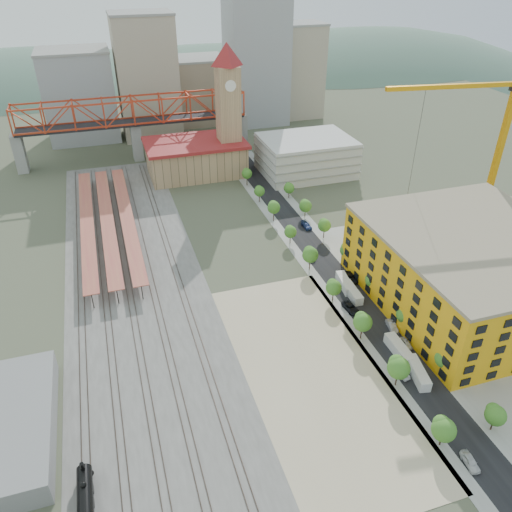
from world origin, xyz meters
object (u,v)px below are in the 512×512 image
object	(u,v)px
clock_tower	(228,98)
site_trailer_b	(399,350)
tower_crane	(493,131)
site_trailer_d	(345,283)
car_0	(470,462)
site_trailer_a	(418,373)
site_trailer_c	(352,292)
construction_building	(472,270)

from	to	relation	value
clock_tower	site_trailer_b	size ratio (longest dim) A/B	5.68
tower_crane	site_trailer_d	xyz separation A→B (m)	(-49.29, -14.47, -31.43)
clock_tower	car_0	bearing A→B (deg)	-87.95
site_trailer_a	car_0	world-z (taller)	site_trailer_a
site_trailer_a	site_trailer_d	size ratio (longest dim) A/B	1.01
site_trailer_d	car_0	xyz separation A→B (m)	(-3.00, -54.42, -0.42)
site_trailer_c	site_trailer_d	distance (m)	4.21
site_trailer_b	construction_building	bearing A→B (deg)	25.93
clock_tower	car_0	xyz separation A→B (m)	(5.00, -139.99, -27.92)
site_trailer_c	construction_building	bearing A→B (deg)	-18.59
site_trailer_b	site_trailer_c	size ratio (longest dim) A/B	1.05
clock_tower	tower_crane	xyz separation A→B (m)	(57.29, -71.11, 3.93)
tower_crane	car_0	world-z (taller)	tower_crane
site_trailer_a	tower_crane	bearing A→B (deg)	55.77
site_trailer_b	tower_crane	bearing A→B (deg)	40.70
clock_tower	construction_building	bearing A→B (deg)	-71.22
clock_tower	construction_building	xyz separation A→B (m)	(34.00, -99.99, -19.29)
tower_crane	site_trailer_c	size ratio (longest dim) A/B	6.07
site_trailer_b	car_0	world-z (taller)	site_trailer_b
construction_building	site_trailer_a	bearing A→B (deg)	-143.42
site_trailer_a	car_0	xyz separation A→B (m)	(-3.00, -20.71, -0.44)
site_trailer_b	site_trailer_c	world-z (taller)	site_trailer_b
site_trailer_d	construction_building	bearing A→B (deg)	-21.29
site_trailer_d	car_0	bearing A→B (deg)	-85.43
site_trailer_b	car_0	bearing A→B (deg)	-95.21
site_trailer_c	site_trailer_d	world-z (taller)	site_trailer_d
tower_crane	car_0	bearing A→B (deg)	-127.20
clock_tower	site_trailer_a	size ratio (longest dim) A/B	5.88
construction_building	site_trailer_b	xyz separation A→B (m)	(-26.00, -12.12, -8.16)
construction_building	site_trailer_d	size ratio (longest dim) A/B	5.79
construction_building	site_trailer_c	distance (m)	29.12
site_trailer_c	car_0	distance (m)	50.30
site_trailer_d	clock_tower	bearing A→B (deg)	103.07
site_trailer_b	site_trailer_d	size ratio (longest dim) A/B	1.05
tower_crane	site_trailer_c	bearing A→B (deg)	-159.24
site_trailer_a	site_trailer_c	bearing A→B (deg)	101.42
construction_building	site_trailer_d	world-z (taller)	construction_building
construction_building	tower_crane	xyz separation A→B (m)	(23.29, 28.89, 23.22)
site_trailer_c	car_0	xyz separation A→B (m)	(-3.00, -50.21, -0.42)
construction_building	site_trailer_c	world-z (taller)	construction_building
construction_building	site_trailer_b	world-z (taller)	construction_building
construction_building	car_0	xyz separation A→B (m)	(-29.00, -40.00, -8.63)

